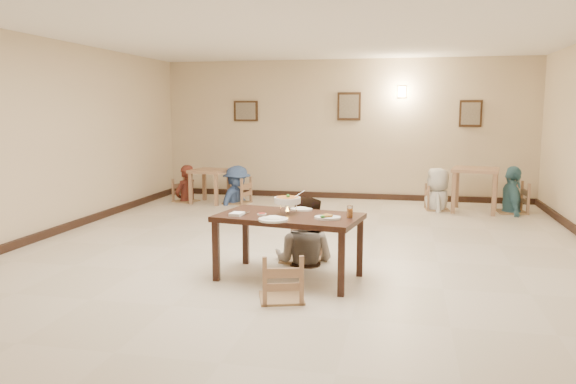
% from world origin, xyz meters
% --- Properties ---
extents(floor, '(10.00, 10.00, 0.00)m').
position_xyz_m(floor, '(0.00, 0.00, 0.00)').
color(floor, beige).
rests_on(floor, ground).
extents(ceiling, '(10.00, 10.00, 0.00)m').
position_xyz_m(ceiling, '(0.00, 0.00, 3.00)').
color(ceiling, white).
rests_on(ceiling, wall_back).
extents(wall_back, '(10.00, 0.00, 10.00)m').
position_xyz_m(wall_back, '(0.00, 5.00, 1.50)').
color(wall_back, beige).
rests_on(wall_back, floor).
extents(wall_front, '(10.00, 0.00, 10.00)m').
position_xyz_m(wall_front, '(0.00, -5.00, 1.50)').
color(wall_front, beige).
rests_on(wall_front, floor).
extents(wall_left, '(0.00, 10.00, 10.00)m').
position_xyz_m(wall_left, '(-4.00, 0.00, 1.50)').
color(wall_left, beige).
rests_on(wall_left, floor).
extents(baseboard_back, '(8.00, 0.06, 0.12)m').
position_xyz_m(baseboard_back, '(0.00, 4.97, 0.06)').
color(baseboard_back, black).
rests_on(baseboard_back, floor).
extents(baseboard_left, '(0.06, 10.00, 0.12)m').
position_xyz_m(baseboard_left, '(-3.97, 0.00, 0.06)').
color(baseboard_left, black).
rests_on(baseboard_left, floor).
extents(picture_a, '(0.55, 0.04, 0.45)m').
position_xyz_m(picture_a, '(-2.20, 4.96, 1.90)').
color(picture_a, '#321E12').
rests_on(picture_a, wall_back).
extents(picture_b, '(0.50, 0.04, 0.60)m').
position_xyz_m(picture_b, '(0.10, 4.96, 2.00)').
color(picture_b, '#321E12').
rests_on(picture_b, wall_back).
extents(picture_c, '(0.45, 0.04, 0.55)m').
position_xyz_m(picture_c, '(2.60, 4.96, 1.85)').
color(picture_c, '#321E12').
rests_on(picture_c, wall_back).
extents(wall_sconce, '(0.16, 0.05, 0.22)m').
position_xyz_m(wall_sconce, '(1.20, 4.96, 2.30)').
color(wall_sconce, '#FFD88C').
rests_on(wall_sconce, wall_back).
extents(main_table, '(1.71, 1.14, 0.74)m').
position_xyz_m(main_table, '(0.06, -1.08, 0.66)').
color(main_table, '#321911').
rests_on(main_table, floor).
extents(chair_far, '(0.48, 0.48, 1.03)m').
position_xyz_m(chair_far, '(0.06, -0.28, 0.51)').
color(chair_far, '#A48058').
rests_on(chair_far, floor).
extents(chair_near, '(0.44, 0.44, 0.94)m').
position_xyz_m(chair_near, '(0.13, -1.80, 0.47)').
color(chair_near, '#A48058').
rests_on(chair_near, floor).
extents(main_diner, '(0.93, 0.79, 1.71)m').
position_xyz_m(main_diner, '(0.11, -0.36, 0.85)').
color(main_diner, gray).
rests_on(main_diner, floor).
extents(curry_warmer, '(0.34, 0.30, 0.27)m').
position_xyz_m(curry_warmer, '(0.03, -1.03, 0.90)').
color(curry_warmer, silver).
rests_on(curry_warmer, main_table).
extents(rice_plate_far, '(0.27, 0.27, 0.06)m').
position_xyz_m(rice_plate_far, '(0.14, -0.76, 0.76)').
color(rice_plate_far, white).
rests_on(rice_plate_far, main_table).
extents(rice_plate_near, '(0.32, 0.32, 0.07)m').
position_xyz_m(rice_plate_near, '(-0.03, -1.45, 0.76)').
color(rice_plate_near, white).
rests_on(rice_plate_near, main_table).
extents(fried_plate, '(0.29, 0.29, 0.06)m').
position_xyz_m(fried_plate, '(0.52, -1.22, 0.77)').
color(fried_plate, white).
rests_on(fried_plate, main_table).
extents(chili_dish, '(0.10, 0.10, 0.02)m').
position_xyz_m(chili_dish, '(-0.24, -1.15, 0.75)').
color(chili_dish, white).
rests_on(chili_dish, main_table).
extents(napkin_cutlery, '(0.18, 0.27, 0.03)m').
position_xyz_m(napkin_cutlery, '(-0.50, -1.23, 0.76)').
color(napkin_cutlery, white).
rests_on(napkin_cutlery, main_table).
extents(drink_glass, '(0.07, 0.07, 0.13)m').
position_xyz_m(drink_glass, '(0.75, -1.11, 0.81)').
color(drink_glass, white).
rests_on(drink_glass, main_table).
extents(bg_table_left, '(0.79, 0.79, 0.70)m').
position_xyz_m(bg_table_left, '(-2.65, 3.77, 0.57)').
color(bg_table_left, '#A07657').
rests_on(bg_table_left, floor).
extents(bg_table_right, '(0.96, 0.96, 0.83)m').
position_xyz_m(bg_table_right, '(2.63, 3.87, 0.69)').
color(bg_table_right, '#A07657').
rests_on(bg_table_right, floor).
extents(bg_chair_ll, '(0.43, 0.43, 0.92)m').
position_xyz_m(bg_chair_ll, '(-3.21, 3.83, 0.46)').
color(bg_chair_ll, '#A48058').
rests_on(bg_chair_ll, floor).
extents(bg_chair_lr, '(0.48, 0.48, 1.02)m').
position_xyz_m(bg_chair_lr, '(-2.09, 3.85, 0.51)').
color(bg_chair_lr, '#A48058').
rests_on(bg_chair_lr, floor).
extents(bg_chair_rl, '(0.43, 0.43, 0.92)m').
position_xyz_m(bg_chair_rl, '(1.95, 3.93, 0.46)').
color(bg_chair_rl, '#A48058').
rests_on(bg_chair_rl, floor).
extents(bg_chair_rr, '(0.51, 0.51, 1.09)m').
position_xyz_m(bg_chair_rr, '(3.31, 3.91, 0.54)').
color(bg_chair_rr, '#A48058').
rests_on(bg_chair_rr, floor).
extents(bg_diner_a, '(0.57, 0.67, 1.56)m').
position_xyz_m(bg_diner_a, '(-3.21, 3.83, 0.78)').
color(bg_diner_a, '#5B251B').
rests_on(bg_diner_a, floor).
extents(bg_diner_b, '(0.82, 1.13, 1.57)m').
position_xyz_m(bg_diner_b, '(-2.09, 3.85, 0.78)').
color(bg_diner_b, '#4D6AA0').
rests_on(bg_diner_b, floor).
extents(bg_diner_c, '(0.56, 0.82, 1.64)m').
position_xyz_m(bg_diner_c, '(1.95, 3.93, 0.82)').
color(bg_diner_c, silver).
rests_on(bg_diner_c, floor).
extents(bg_diner_d, '(0.47, 1.05, 1.77)m').
position_xyz_m(bg_diner_d, '(3.31, 3.91, 0.88)').
color(bg_diner_d, teal).
rests_on(bg_diner_d, floor).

